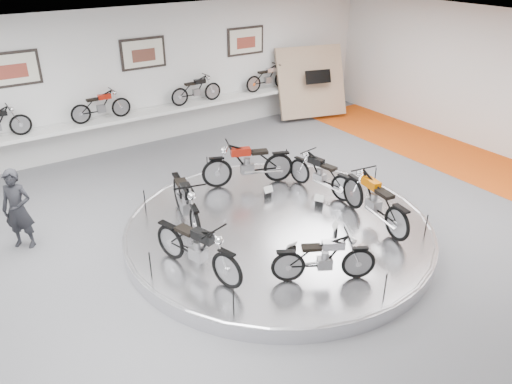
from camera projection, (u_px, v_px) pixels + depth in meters
floor at (287, 242)px, 10.36m from camera, size 16.00×16.00×0.00m
ceiling at (293, 45)px, 8.55m from camera, size 16.00×16.00×0.00m
wall_back at (145, 77)px, 14.64m from camera, size 16.00×0.00×16.00m
orange_carpet_strip at (484, 168)px, 13.74m from camera, size 2.40×12.60×0.01m
dado_band at (150, 125)px, 15.28m from camera, size 15.68×0.04×1.10m
display_platform at (278, 230)px, 10.52m from camera, size 6.40×6.40×0.30m
platform_rim at (278, 225)px, 10.46m from camera, size 6.40×6.40×0.10m
shelf at (152, 113)px, 14.87m from camera, size 11.00×0.55×0.10m
poster_left at (12, 69)px, 12.55m from camera, size 1.35×0.06×0.88m
poster_center at (143, 53)px, 14.29m from camera, size 1.35×0.06×0.88m
poster_right at (246, 41)px, 16.03m from camera, size 1.35×0.06×0.88m
display_panel at (311, 82)px, 17.09m from camera, size 2.56×1.52×2.30m
shelf_bike_b at (101, 108)px, 13.94m from camera, size 1.22×0.43×0.73m
shelf_bike_c at (196, 91)px, 15.43m from camera, size 1.22×0.43×0.73m
shelf_bike_d at (268, 79)px, 16.77m from camera, size 1.22×0.43×0.73m
bike_a at (321, 173)px, 11.57m from camera, size 0.84×1.69×0.95m
bike_b at (248, 163)px, 11.88m from camera, size 2.00×1.30×1.11m
bike_c at (186, 201)px, 10.20m from camera, size 1.08×1.98×1.11m
bike_d at (197, 247)px, 8.72m from camera, size 1.12×1.87×1.04m
bike_e at (324, 258)px, 8.54m from camera, size 1.62×1.23×0.91m
bike_f at (375, 200)px, 10.25m from camera, size 0.91×1.92×1.08m
visitor at (18, 209)px, 9.89m from camera, size 0.73×0.70×1.69m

